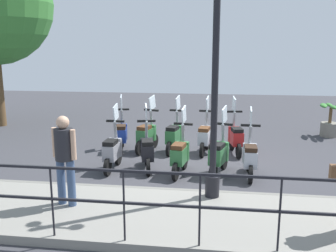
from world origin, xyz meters
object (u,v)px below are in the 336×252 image
(scooter_near_4, at_px, (113,150))
(scooter_far_1, at_px, (205,136))
(pedestrian_distant, at_px, (65,154))
(scooter_near_1, at_px, (219,154))
(scooter_near_0, at_px, (250,156))
(scooter_far_3, at_px, (147,135))
(scooter_far_2, at_px, (174,135))
(scooter_far_4, at_px, (121,134))
(scooter_far_0, at_px, (236,137))
(scooter_near_3, at_px, (147,150))
(lamp_post_near, at_px, (215,89))
(scooter_near_2, at_px, (180,154))
(potted_palm, at_px, (330,123))

(scooter_near_4, relative_size, scooter_far_1, 1.00)
(pedestrian_distant, xyz_separation_m, scooter_near_1, (2.38, -2.65, -0.60))
(pedestrian_distant, bearing_deg, scooter_near_0, 141.43)
(scooter_far_3, bearing_deg, scooter_near_1, -112.33)
(pedestrian_distant, height_order, scooter_near_1, pedestrian_distant)
(scooter_far_1, xyz_separation_m, scooter_far_2, (-0.01, 0.85, 0.00))
(scooter_far_4, bearing_deg, scooter_far_0, -100.65)
(scooter_near_1, bearing_deg, scooter_far_4, 75.80)
(scooter_near_3, distance_m, scooter_far_4, 1.86)
(scooter_near_0, bearing_deg, scooter_far_1, 32.07)
(scooter_far_2, relative_size, scooter_far_4, 1.00)
(scooter_near_3, bearing_deg, lamp_post_near, -151.98)
(scooter_far_4, bearing_deg, scooter_far_1, -100.67)
(lamp_post_near, distance_m, scooter_near_1, 2.35)
(scooter_far_1, relative_size, scooter_far_2, 1.00)
(scooter_near_2, bearing_deg, potted_palm, -37.22)
(scooter_near_3, height_order, scooter_far_1, same)
(scooter_far_2, distance_m, scooter_far_4, 1.48)
(scooter_far_0, height_order, scooter_far_1, same)
(scooter_far_0, relative_size, scooter_far_2, 1.00)
(pedestrian_distant, relative_size, potted_palm, 1.50)
(scooter_near_0, height_order, scooter_far_1, same)
(scooter_near_2, bearing_deg, scooter_near_3, 82.93)
(potted_palm, xyz_separation_m, scooter_far_4, (-2.56, 6.27, 0.04))
(scooter_far_0, distance_m, scooter_far_3, 2.43)
(pedestrian_distant, distance_m, scooter_near_0, 4.08)
(lamp_post_near, distance_m, scooter_near_3, 2.88)
(scooter_near_0, bearing_deg, scooter_near_3, 86.64)
(pedestrian_distant, relative_size, scooter_far_1, 1.03)
(scooter_near_2, distance_m, scooter_far_1, 1.88)
(scooter_near_4, distance_m, scooter_far_0, 3.40)
(scooter_near_3, relative_size, scooter_far_4, 1.00)
(scooter_near_4, bearing_deg, scooter_far_1, -49.33)
(scooter_near_0, xyz_separation_m, scooter_far_1, (1.79, 1.06, 0.00))
(lamp_post_near, bearing_deg, scooter_near_1, -4.11)
(scooter_near_1, relative_size, scooter_far_1, 1.00)
(lamp_post_near, distance_m, scooter_far_1, 3.76)
(pedestrian_distant, bearing_deg, scooter_far_2, 177.68)
(scooter_near_1, xyz_separation_m, scooter_near_4, (-0.02, 2.49, 0.00))
(scooter_far_0, distance_m, scooter_far_1, 0.82)
(lamp_post_near, xyz_separation_m, scooter_near_2, (1.54, 0.76, -1.66))
(scooter_near_4, distance_m, scooter_far_1, 2.71)
(scooter_near_1, distance_m, scooter_far_1, 1.74)
(scooter_far_0, bearing_deg, potted_palm, -61.67)
(scooter_near_1, bearing_deg, scooter_far_0, 2.73)
(scooter_near_4, relative_size, scooter_far_4, 1.00)
(lamp_post_near, height_order, scooter_far_2, lamp_post_near)
(lamp_post_near, xyz_separation_m, scooter_far_4, (3.32, 2.59, -1.66))
(pedestrian_distant, relative_size, scooter_near_1, 1.03)
(scooter_far_0, height_order, scooter_far_4, same)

